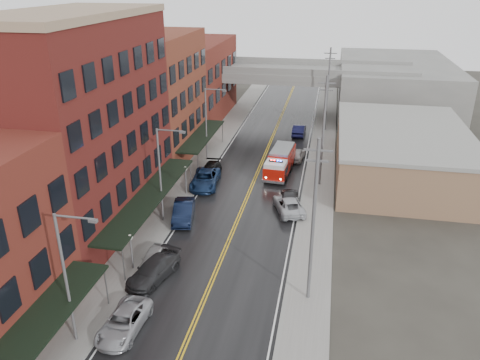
{
  "coord_description": "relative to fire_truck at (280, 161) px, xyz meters",
  "views": [
    {
      "loc": [
        7.7,
        -12.44,
        21.03
      ],
      "look_at": [
        -0.27,
        28.0,
        3.0
      ],
      "focal_mm": 35.0,
      "sensor_mm": 36.0,
      "label": 1
    }
  ],
  "objects": [
    {
      "name": "street_lamp_0",
      "position": [
        -9.1,
        -29.54,
        3.7
      ],
      "size": [
        2.64,
        0.22,
        9.0
      ],
      "color": "#59595B",
      "rests_on": "ground"
    },
    {
      "name": "awning_1",
      "position": [
        -10.04,
        -14.54,
        1.5
      ],
      "size": [
        2.6,
        18.0,
        3.09
      ],
      "color": "black",
      "rests_on": "ground"
    },
    {
      "name": "parked_car_left_7",
      "position": [
        -7.55,
        -2.74,
        -0.75
      ],
      "size": [
        2.45,
        5.21,
        1.47
      ],
      "primitive_type": "imported",
      "rotation": [
        0.0,
        0.0,
        0.08
      ],
      "color": "black",
      "rests_on": "ground"
    },
    {
      "name": "parked_car_left_6",
      "position": [
        -7.55,
        -5.12,
        -0.66
      ],
      "size": [
        3.29,
        6.18,
        1.65
      ],
      "primitive_type": "imported",
      "rotation": [
        0.0,
        0.0,
        0.1
      ],
      "color": "#15294F",
      "rests_on": "ground"
    },
    {
      "name": "parked_car_left_3",
      "position": [
        -6.91,
        -22.37,
        -0.74
      ],
      "size": [
        3.39,
        5.56,
        1.51
      ],
      "primitive_type": "imported",
      "rotation": [
        0.0,
        0.0,
        -0.26
      ],
      "color": "#27282A",
      "rests_on": "ground"
    },
    {
      "name": "brick_building_far",
      "position": [
        -15.85,
        20.46,
        4.51
      ],
      "size": [
        9.0,
        20.0,
        12.0
      ],
      "primitive_type": "cube",
      "color": "maroon",
      "rests_on": "ground"
    },
    {
      "name": "parked_car_right_2",
      "position": [
        1.54,
        4.76,
        -0.78
      ],
      "size": [
        2.09,
        4.32,
        1.42
      ],
      "primitive_type": "imported",
      "rotation": [
        0.0,
        0.0,
        3.04
      ],
      "color": "#B5B5B5",
      "rests_on": "ground"
    },
    {
      "name": "curb_left",
      "position": [
        -8.2,
        -7.54,
        -1.41
      ],
      "size": [
        0.3,
        160.0,
        0.15
      ],
      "primitive_type": "cube",
      "color": "gray",
      "rests_on": "ground"
    },
    {
      "name": "fire_truck",
      "position": [
        0.0,
        0.0,
        0.0
      ],
      "size": [
        3.5,
        7.69,
        2.75
      ],
      "rotation": [
        0.0,
        0.0,
        -0.08
      ],
      "color": "#AA1107",
      "rests_on": "ground"
    },
    {
      "name": "right_far_block",
      "position": [
        15.45,
        32.46,
        2.51
      ],
      "size": [
        18.0,
        30.0,
        8.0
      ],
      "primitive_type": "cube",
      "color": "slate",
      "rests_on": "ground"
    },
    {
      "name": "utility_pole_2",
      "position": [
        4.65,
        17.46,
        4.82
      ],
      "size": [
        1.8,
        0.24,
        12.0
      ],
      "color": "#59595B",
      "rests_on": "ground"
    },
    {
      "name": "street_lamp_2",
      "position": [
        -9.1,
        2.46,
        3.7
      ],
      "size": [
        2.64,
        0.22,
        9.0
      ],
      "color": "#59595B",
      "rests_on": "ground"
    },
    {
      "name": "parked_car_left_2",
      "position": [
        -6.76,
        -28.08,
        -0.81
      ],
      "size": [
        2.44,
        4.98,
        1.36
      ],
      "primitive_type": "imported",
      "rotation": [
        0.0,
        0.0,
        -0.04
      ],
      "color": "#9A9CA2",
      "rests_on": "ground"
    },
    {
      "name": "sidewalk_left",
      "position": [
        -9.85,
        -7.54,
        -1.41
      ],
      "size": [
        3.0,
        160.0,
        0.15
      ],
      "primitive_type": "cube",
      "color": "slate",
      "rests_on": "ground"
    },
    {
      "name": "utility_pole_0",
      "position": [
        4.65,
        -22.54,
        4.82
      ],
      "size": [
        1.8,
        0.24,
        12.0
      ],
      "color": "#59595B",
      "rests_on": "ground"
    },
    {
      "name": "brick_building_c",
      "position": [
        -15.85,
        2.96,
        6.01
      ],
      "size": [
        9.0,
        15.0,
        15.0
      ],
      "primitive_type": "cube",
      "color": "maroon",
      "rests_on": "ground"
    },
    {
      "name": "brick_building_b",
      "position": [
        -15.85,
        -14.54,
        7.51
      ],
      "size": [
        9.0,
        20.0,
        18.0
      ],
      "primitive_type": "cube",
      "color": "#4F1515",
      "rests_on": "ground"
    },
    {
      "name": "globe_lamp_1",
      "position": [
        -8.95,
        -21.54,
        0.82
      ],
      "size": [
        0.44,
        0.44,
        3.12
      ],
      "color": "#59595B",
      "rests_on": "ground"
    },
    {
      "name": "globe_lamp_2",
      "position": [
        -8.95,
        -7.54,
        0.82
      ],
      "size": [
        0.44,
        0.44,
        3.12
      ],
      "color": "#59595B",
      "rests_on": "ground"
    },
    {
      "name": "road",
      "position": [
        -2.55,
        -7.54,
        -1.48
      ],
      "size": [
        11.0,
        160.0,
        0.02
      ],
      "primitive_type": "cube",
      "color": "black",
      "rests_on": "ground"
    },
    {
      "name": "overpass",
      "position": [
        -2.55,
        24.46,
        4.5
      ],
      "size": [
        40.0,
        10.0,
        7.5
      ],
      "color": "slate",
      "rests_on": "ground"
    },
    {
      "name": "utility_pole_1",
      "position": [
        4.65,
        -2.54,
        4.82
      ],
      "size": [
        1.8,
        0.24,
        12.0
      ],
      "color": "#59595B",
      "rests_on": "ground"
    },
    {
      "name": "parked_car_right_1",
      "position": [
        1.85,
        -7.74,
        -0.82
      ],
      "size": [
        2.14,
        4.71,
        1.34
      ],
      "primitive_type": "imported",
      "rotation": [
        0.0,
        0.0,
        3.2
      ],
      "color": "#252527",
      "rests_on": "ground"
    },
    {
      "name": "parked_car_left_5",
      "position": [
        -7.55,
        -12.89,
        -0.65
      ],
      "size": [
        2.75,
        5.31,
        1.67
      ],
      "primitive_type": "imported",
      "rotation": [
        0.0,
        0.0,
        0.2
      ],
      "color": "black",
      "rests_on": "ground"
    },
    {
      "name": "awning_2",
      "position": [
        -10.04,
        2.96,
        1.5
      ],
      "size": [
        2.6,
        13.0,
        3.09
      ],
      "color": "black",
      "rests_on": "ground"
    },
    {
      "name": "awning_0",
      "position": [
        -10.04,
        -33.54,
        1.5
      ],
      "size": [
        2.6,
        16.0,
        3.09
      ],
      "color": "black",
      "rests_on": "ground"
    },
    {
      "name": "street_lamp_1",
      "position": [
        -9.1,
        -13.54,
        3.7
      ],
      "size": [
        2.64,
        0.22,
        9.0
      ],
      "color": "#59595B",
      "rests_on": "ground"
    },
    {
      "name": "parked_car_right_0",
      "position": [
        1.95,
        -9.34,
        -0.76
      ],
      "size": [
        3.98,
        5.72,
        1.45
      ],
      "primitive_type": "imported",
      "rotation": [
        0.0,
        0.0,
        3.48
      ],
      "color": "#B2B5BB",
      "rests_on": "ground"
    },
    {
      "name": "parked_car_left_4",
      "position": [
        -7.55,
        -20.74,
        -0.82
      ],
      "size": [
        1.74,
        3.99,
        1.34
      ],
      "primitive_type": "imported",
      "rotation": [
        0.0,
        0.0,
        0.04
      ],
      "color": "#B5B5B5",
      "rests_on": "ground"
    },
    {
      "name": "curb_right",
      "position": [
        3.1,
        -7.54,
        -1.41
      ],
      "size": [
        0.3,
        160.0,
        0.15
      ],
      "primitive_type": "cube",
      "color": "gray",
      "rests_on": "ground"
    },
    {
      "name": "parked_car_right_3",
      "position": [
        1.05,
        14.66,
        -0.72
      ],
      "size": [
        1.74,
        4.72,
        1.54
      ],
      "primitive_type": "imported",
      "rotation": [
        0.0,
        0.0,
        3.12
      ],
      "color": "#0E0F34",
      "rests_on": "ground"
    },
    {
      "name": "tan_building",
      "position": [
        13.45,
        2.46,
        1.01
      ],
      "size": [
        14.0,
        22.0,
        5.0
      ],
      "primitive_type": "cube",
      "color": "#846147",
      "rests_on": "ground"
    },
    {
      "name": "sidewalk_right",
      "position": [
        4.75,
        -7.54,
        -1.41
      ],
      "size": [
        3.0,
        160.0,
        0.15
      ],
      "primitive_type": "cube",
      "color": "slate",
      "rests_on": "ground"
    }
  ]
}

